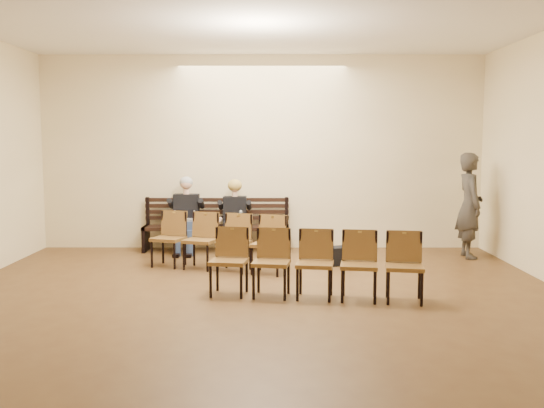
{
  "coord_description": "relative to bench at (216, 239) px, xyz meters",
  "views": [
    {
      "loc": [
        0.2,
        -6.04,
        1.97
      ],
      "look_at": [
        0.19,
        4.05,
        0.91
      ],
      "focal_mm": 40.0,
      "sensor_mm": 36.0,
      "label": 1
    }
  ],
  "objects": [
    {
      "name": "ground",
      "position": [
        0.81,
        -4.65,
        -0.23
      ],
      "size": [
        10.0,
        10.0,
        0.0
      ],
      "primitive_type": "plane",
      "color": "brown",
      "rests_on": "ground"
    },
    {
      "name": "room_walls",
      "position": [
        0.81,
        -3.86,
        2.31
      ],
      "size": [
        8.02,
        10.01,
        3.51
      ],
      "color": "#FBE5B4",
      "rests_on": "ground"
    },
    {
      "name": "bench",
      "position": [
        0.0,
        0.0,
        0.0
      ],
      "size": [
        2.6,
        0.9,
        0.45
      ],
      "primitive_type": "cube",
      "color": "black",
      "rests_on": "ground"
    },
    {
      "name": "seated_man",
      "position": [
        -0.52,
        -0.12,
        0.43
      ],
      "size": [
        0.54,
        0.75,
        1.31
      ],
      "primitive_type": null,
      "color": "black",
      "rests_on": "ground"
    },
    {
      "name": "seated_woman",
      "position": [
        0.34,
        -0.12,
        0.36
      ],
      "size": [
        0.5,
        0.7,
        1.17
      ],
      "primitive_type": null,
      "color": "black",
      "rests_on": "ground"
    },
    {
      "name": "laptop",
      "position": [
        -0.54,
        -0.3,
        0.35
      ],
      "size": [
        0.36,
        0.28,
        0.26
      ],
      "primitive_type": "cube",
      "rotation": [
        0.0,
        0.0,
        0.01
      ],
      "color": "silver",
      "rests_on": "bench"
    },
    {
      "name": "water_bottle",
      "position": [
        0.46,
        -0.42,
        0.33
      ],
      "size": [
        0.07,
        0.07,
        0.21
      ],
      "primitive_type": "cylinder",
      "rotation": [
        0.0,
        0.0,
        -0.15
      ],
      "color": "silver",
      "rests_on": "bench"
    },
    {
      "name": "bag",
      "position": [
        2.1,
        -1.19,
        -0.08
      ],
      "size": [
        0.46,
        0.39,
        0.29
      ],
      "primitive_type": "cube",
      "rotation": [
        0.0,
        0.0,
        0.35
      ],
      "color": "black",
      "rests_on": "ground"
    },
    {
      "name": "passerby",
      "position": [
        4.31,
        -0.6,
        0.79
      ],
      "size": [
        0.49,
        0.75,
        2.04
      ],
      "primitive_type": "imported",
      "rotation": [
        0.0,
        0.0,
        1.57
      ],
      "color": "#38332D",
      "rests_on": "ground"
    },
    {
      "name": "chair_row_front",
      "position": [
        0.16,
        -1.59,
        0.21
      ],
      "size": [
        2.16,
        1.12,
        0.87
      ],
      "primitive_type": "cube",
      "rotation": [
        0.0,
        0.0,
        -0.32
      ],
      "color": "brown",
      "rests_on": "ground"
    },
    {
      "name": "chair_row_back",
      "position": [
        1.54,
        -3.26,
        0.21
      ],
      "size": [
        2.69,
        0.87,
        0.86
      ],
      "primitive_type": "cube",
      "rotation": [
        0.0,
        0.0,
        -0.15
      ],
      "color": "brown",
      "rests_on": "ground"
    }
  ]
}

